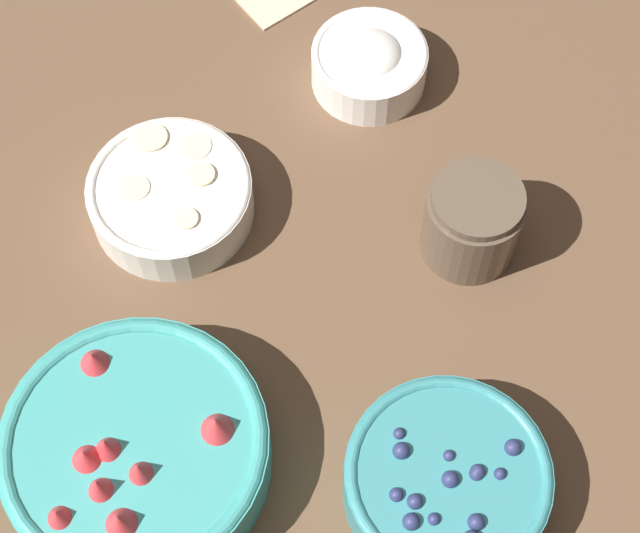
{
  "coord_description": "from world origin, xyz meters",
  "views": [
    {
      "loc": [
        0.42,
        0.23,
        0.94
      ],
      "look_at": [
        0.01,
        0.0,
        0.04
      ],
      "focal_mm": 60.0,
      "sensor_mm": 36.0,
      "label": 1
    }
  ],
  "objects_px": {
    "bowl_bananas": "(171,195)",
    "jar_chocolate": "(472,223)",
    "bowl_blueberries": "(446,481)",
    "bowl_cream": "(369,62)",
    "bowl_strawberries": "(136,450)"
  },
  "relations": [
    {
      "from": "jar_chocolate",
      "to": "bowl_strawberries",
      "type": "bearing_deg",
      "value": -25.14
    },
    {
      "from": "bowl_bananas",
      "to": "jar_chocolate",
      "type": "bearing_deg",
      "value": 111.18
    },
    {
      "from": "bowl_cream",
      "to": "bowl_blueberries",
      "type": "bearing_deg",
      "value": 35.71
    },
    {
      "from": "bowl_bananas",
      "to": "bowl_cream",
      "type": "xyz_separation_m",
      "value": [
        -0.24,
        0.1,
        0.0
      ]
    },
    {
      "from": "bowl_strawberries",
      "to": "bowl_blueberries",
      "type": "height_order",
      "value": "bowl_strawberries"
    },
    {
      "from": "bowl_strawberries",
      "to": "bowl_bananas",
      "type": "relative_size",
      "value": 1.44
    },
    {
      "from": "bowl_cream",
      "to": "jar_chocolate",
      "type": "xyz_separation_m",
      "value": [
        0.13,
        0.18,
        0.01
      ]
    },
    {
      "from": "bowl_blueberries",
      "to": "bowl_bananas",
      "type": "xyz_separation_m",
      "value": [
        -0.13,
        -0.37,
        -0.0
      ]
    },
    {
      "from": "bowl_blueberries",
      "to": "bowl_cream",
      "type": "xyz_separation_m",
      "value": [
        -0.37,
        -0.27,
        -0.0
      ]
    },
    {
      "from": "bowl_blueberries",
      "to": "jar_chocolate",
      "type": "distance_m",
      "value": 0.26
    },
    {
      "from": "bowl_bananas",
      "to": "bowl_blueberries",
      "type": "bearing_deg",
      "value": 70.15
    },
    {
      "from": "bowl_bananas",
      "to": "jar_chocolate",
      "type": "xyz_separation_m",
      "value": [
        -0.11,
        0.28,
        0.01
      ]
    },
    {
      "from": "bowl_strawberries",
      "to": "jar_chocolate",
      "type": "xyz_separation_m",
      "value": [
        -0.35,
        0.16,
        0.0
      ]
    },
    {
      "from": "bowl_blueberries",
      "to": "jar_chocolate",
      "type": "height_order",
      "value": "jar_chocolate"
    },
    {
      "from": "bowl_strawberries",
      "to": "bowl_cream",
      "type": "xyz_separation_m",
      "value": [
        -0.48,
        -0.02,
        -0.01
      ]
    }
  ]
}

